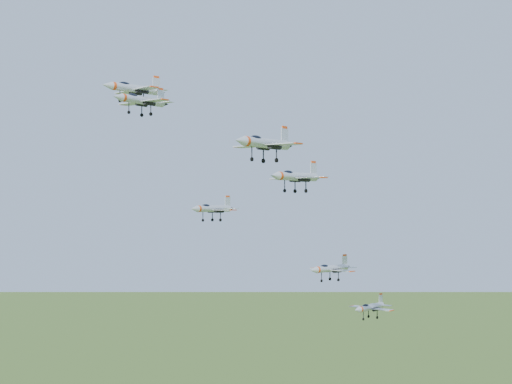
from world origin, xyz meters
TOP-DOWN VIEW (x-y plane):
  - jet_lead at (-11.47, 10.46)m, footprint 13.31×11.05m
  - jet_left_high at (-13.00, 4.87)m, footprint 12.50×10.58m
  - jet_right_high at (-5.88, -20.33)m, footprint 13.66×11.56m
  - jet_left_low at (5.21, 10.29)m, footprint 11.85×10.00m
  - jet_right_low at (7.76, -11.39)m, footprint 13.32×11.17m
  - jet_trail at (26.44, 0.06)m, footprint 12.22×10.16m
  - jet_extra at (45.25, 7.38)m, footprint 12.46×10.49m

SIDE VIEW (x-z plane):
  - jet_extra at x=45.25m, z-range 100.01..103.35m
  - jet_trail at x=26.44m, z-range 110.22..113.48m
  - jet_left_low at x=5.21m, z-range 122.15..125.34m
  - jet_right_low at x=7.76m, z-range 127.53..131.10m
  - jet_right_high at x=-5.88m, z-range 131.85..135.54m
  - jet_left_high at x=-13.00m, z-range 140.65..144.03m
  - jet_lead at x=-11.47m, z-range 143.45..147.01m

